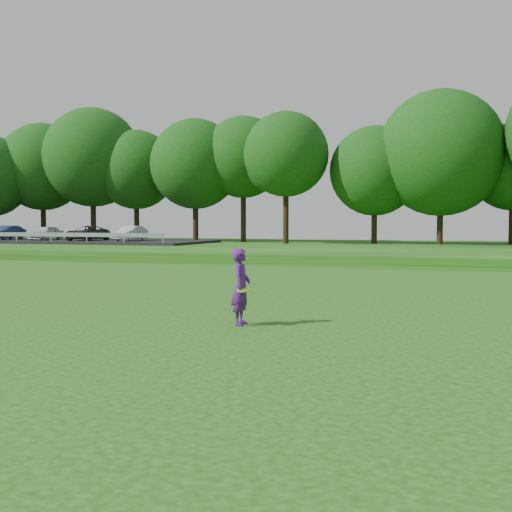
% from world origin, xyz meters
% --- Properties ---
extents(ground, '(140.00, 140.00, 0.00)m').
position_xyz_m(ground, '(0.00, 0.00, 0.00)').
color(ground, '#1A410C').
rests_on(ground, ground).
extents(berm, '(130.00, 30.00, 0.60)m').
position_xyz_m(berm, '(0.00, 34.00, 0.30)').
color(berm, '#1A410C').
rests_on(berm, ground).
extents(walking_path, '(130.00, 1.60, 0.04)m').
position_xyz_m(walking_path, '(0.00, 20.00, 0.02)').
color(walking_path, gray).
rests_on(walking_path, ground).
extents(treeline, '(104.00, 7.00, 15.00)m').
position_xyz_m(treeline, '(0.00, 38.00, 8.10)').
color(treeline, '#104510').
rests_on(treeline, berm).
extents(parking_lot, '(24.00, 9.00, 1.38)m').
position_xyz_m(parking_lot, '(-23.88, 32.79, 0.99)').
color(parking_lot, black).
rests_on(parking_lot, berm).
extents(woman, '(0.50, 0.66, 1.69)m').
position_xyz_m(woman, '(3.05, 0.86, 0.84)').
color(woman, '#541A79').
rests_on(woman, ground).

